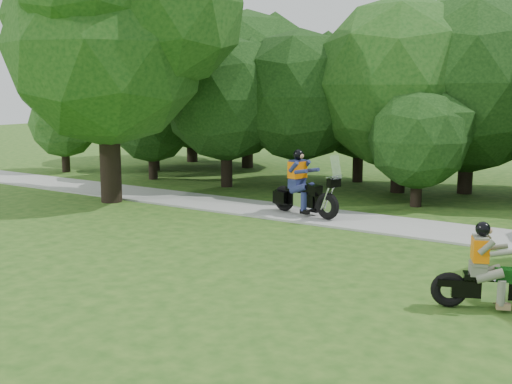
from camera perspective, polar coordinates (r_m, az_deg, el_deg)
The scene contains 6 objects.
ground at distance 10.26m, azimuth 2.63°, elevation -12.14°, with size 100.00×100.00×0.00m, color #234D16.
walkway at distance 17.33m, azimuth 16.30°, elevation -3.40°, with size 60.00×2.20×0.06m, color #9A9A95.
tree_line at distance 23.32m, azimuth 21.09°, elevation 8.47°, with size 39.76×11.94×7.35m.
big_tree_west at distance 21.62m, azimuth -12.64°, elevation 14.50°, with size 8.64×6.56×9.96m.
chopper_motorcycle at distance 11.63m, azimuth 20.04°, elevation -7.16°, with size 2.07×1.13×1.52m.
touring_motorcycle at distance 18.62m, azimuth 4.05°, elevation 0.08°, with size 2.46×1.15×1.89m.
Camera 1 is at (4.85, -8.21, 3.77)m, focal length 45.00 mm.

